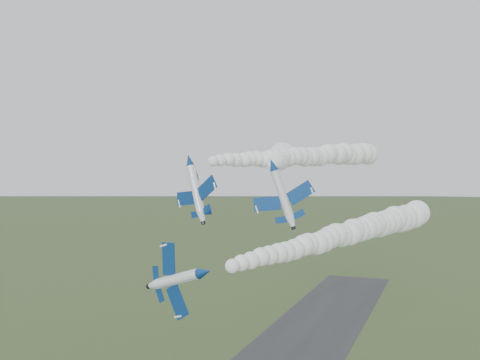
% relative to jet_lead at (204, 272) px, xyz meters
% --- Properties ---
extents(jet_lead, '(5.75, 11.16, 9.01)m').
position_rel_jet_lead_xyz_m(jet_lead, '(0.00, 0.00, 0.00)').
color(jet_lead, white).
extents(smoke_trail_jet_lead, '(23.41, 59.35, 5.17)m').
position_rel_jet_lead_xyz_m(smoke_trail_jet_lead, '(10.90, 30.94, 1.74)').
color(smoke_trail_jet_lead, white).
extents(jet_pair_left, '(9.32, 11.27, 3.87)m').
position_rel_jet_lead_xyz_m(jet_pair_left, '(-12.56, 20.91, 13.72)').
color(jet_pair_left, white).
extents(smoke_trail_jet_pair_left, '(26.79, 53.19, 5.02)m').
position_rel_jet_lead_xyz_m(smoke_trail_jet_pair_left, '(-1.14, 49.32, 15.03)').
color(smoke_trail_jet_pair_left, white).
extents(jet_pair_right, '(9.09, 11.16, 3.66)m').
position_rel_jet_lead_xyz_m(jet_pair_right, '(1.77, 20.39, 12.91)').
color(jet_pair_right, white).
extents(smoke_trail_jet_pair_right, '(19.30, 52.47, 5.89)m').
position_rel_jet_lead_xyz_m(smoke_trail_jet_pair_right, '(-5.50, 47.87, 14.62)').
color(smoke_trail_jet_pair_right, white).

